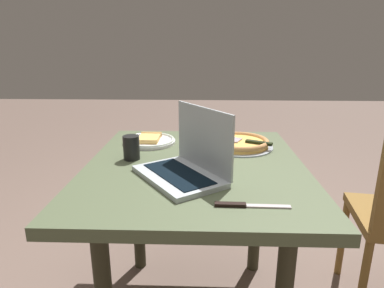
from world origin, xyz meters
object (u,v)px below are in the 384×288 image
object	(u,v)px
pizza_plate	(149,140)
table_knife	(244,205)
dining_table	(195,186)
drink_cup	(131,147)
laptop	(187,162)
pizza_tray	(239,143)

from	to	relation	value
pizza_plate	table_knife	size ratio (longest dim) A/B	1.12
table_knife	dining_table	bearing A→B (deg)	-157.19
pizza_plate	drink_cup	distance (m)	0.24
pizza_plate	drink_cup	world-z (taller)	drink_cup
laptop	drink_cup	size ratio (longest dim) A/B	3.99
dining_table	pizza_tray	xyz separation A→B (m)	(-0.23, 0.20, 0.12)
pizza_plate	drink_cup	size ratio (longest dim) A/B	2.52
dining_table	drink_cup	bearing A→B (deg)	-98.81
drink_cup	pizza_plate	bearing A→B (deg)	171.43
table_knife	drink_cup	bearing A→B (deg)	-134.18
pizza_tray	pizza_plate	bearing A→B (deg)	-96.98
laptop	drink_cup	distance (m)	0.30
pizza_tray	drink_cup	bearing A→B (deg)	-68.13
dining_table	table_knife	world-z (taller)	table_knife
laptop	pizza_plate	size ratio (longest dim) A/B	1.58
pizza_tray	drink_cup	xyz separation A→B (m)	(0.19, -0.46, 0.03)
pizza_tray	dining_table	bearing A→B (deg)	-40.94
table_knife	drink_cup	distance (m)	0.59
pizza_plate	dining_table	bearing A→B (deg)	39.47
laptop	pizza_plate	xyz separation A→B (m)	(-0.42, -0.20, -0.04)
laptop	pizza_tray	distance (m)	0.43
dining_table	pizza_plate	size ratio (longest dim) A/B	4.04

